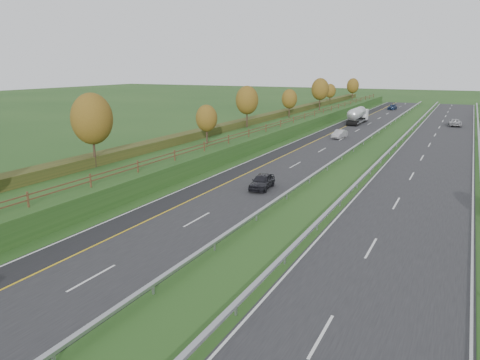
% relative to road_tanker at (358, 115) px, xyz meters
% --- Properties ---
extents(ground, '(400.00, 400.00, 0.00)m').
position_rel_road_tanker_xyz_m(ground, '(9.21, -39.24, -1.86)').
color(ground, '#214518').
rests_on(ground, ground).
extents(near_carriageway, '(10.50, 200.00, 0.04)m').
position_rel_road_tanker_xyz_m(near_carriageway, '(1.21, -34.24, -1.84)').
color(near_carriageway, black).
rests_on(near_carriageway, ground).
extents(far_carriageway, '(10.50, 200.00, 0.04)m').
position_rel_road_tanker_xyz_m(far_carriageway, '(17.71, -34.24, -1.84)').
color(far_carriageway, black).
rests_on(far_carriageway, ground).
extents(hard_shoulder, '(3.00, 200.00, 0.04)m').
position_rel_road_tanker_xyz_m(hard_shoulder, '(-2.54, -34.24, -1.84)').
color(hard_shoulder, black).
rests_on(hard_shoulder, ground).
extents(lane_markings, '(26.75, 200.00, 0.01)m').
position_rel_road_tanker_xyz_m(lane_markings, '(7.61, -34.36, -1.81)').
color(lane_markings, silver).
rests_on(lane_markings, near_carriageway).
extents(embankment_left, '(12.00, 200.00, 2.00)m').
position_rel_road_tanker_xyz_m(embankment_left, '(-11.79, -34.24, -0.86)').
color(embankment_left, '#214518').
rests_on(embankment_left, ground).
extents(hedge_left, '(2.20, 180.00, 1.10)m').
position_rel_road_tanker_xyz_m(hedge_left, '(-13.79, -34.24, 0.69)').
color(hedge_left, '#2D3716').
rests_on(hedge_left, embankment_left).
extents(fence_left, '(0.12, 189.06, 1.20)m').
position_rel_road_tanker_xyz_m(fence_left, '(-7.29, -34.66, 0.87)').
color(fence_left, '#422B19').
rests_on(fence_left, embankment_left).
extents(median_barrier_near, '(0.32, 200.00, 0.71)m').
position_rel_road_tanker_xyz_m(median_barrier_near, '(6.91, -34.24, -1.25)').
color(median_barrier_near, '#93959B').
rests_on(median_barrier_near, ground).
extents(median_barrier_far, '(0.32, 200.00, 0.71)m').
position_rel_road_tanker_xyz_m(median_barrier_far, '(12.01, -34.24, -1.25)').
color(median_barrier_far, '#93959B').
rests_on(median_barrier_far, ground).
extents(outer_barrier_far, '(0.32, 200.00, 0.71)m').
position_rel_road_tanker_xyz_m(outer_barrier_far, '(23.51, -34.24, -1.25)').
color(outer_barrier_far, '#93959B').
rests_on(outer_barrier_far, ground).
extents(trees_left, '(6.64, 164.30, 7.66)m').
position_rel_road_tanker_xyz_m(trees_left, '(-11.43, -37.61, 4.51)').
color(trees_left, '#2D2116').
rests_on(trees_left, embankment_left).
extents(road_tanker, '(2.40, 11.22, 3.46)m').
position_rel_road_tanker_xyz_m(road_tanker, '(0.00, 0.00, 0.00)').
color(road_tanker, silver).
rests_on(road_tanker, near_carriageway).
extents(car_dark_near, '(2.26, 4.65, 1.53)m').
position_rel_road_tanker_xyz_m(car_dark_near, '(3.33, -59.84, -1.06)').
color(car_dark_near, black).
rests_on(car_dark_near, near_carriageway).
extents(car_silver_mid, '(2.01, 4.50, 1.43)m').
position_rel_road_tanker_xyz_m(car_silver_mid, '(1.81, -22.53, -1.11)').
color(car_silver_mid, '#99989C').
rests_on(car_silver_mid, near_carriageway).
extents(car_small_far, '(2.21, 4.95, 1.41)m').
position_rel_road_tanker_xyz_m(car_small_far, '(1.81, 37.14, -1.12)').
color(car_small_far, '#152443').
rests_on(car_small_far, near_carriageway).
extents(car_oncoming, '(2.82, 5.49, 1.48)m').
position_rel_road_tanker_xyz_m(car_oncoming, '(19.16, 4.30, -1.08)').
color(car_oncoming, '#A3A3A7').
rests_on(car_oncoming, far_carriageway).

